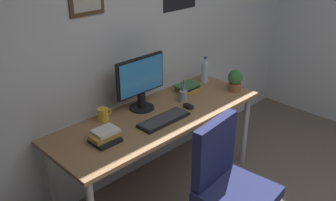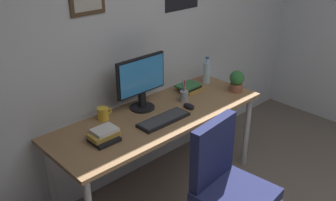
{
  "view_description": "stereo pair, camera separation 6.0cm",
  "coord_description": "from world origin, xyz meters",
  "views": [
    {
      "loc": [
        -1.98,
        -0.15,
        2.09
      ],
      "look_at": [
        -0.2,
        1.64,
        0.89
      ],
      "focal_mm": 39.72,
      "sensor_mm": 36.0,
      "label": 1
    },
    {
      "loc": [
        -1.93,
        -0.19,
        2.09
      ],
      "look_at": [
        -0.2,
        1.64,
        0.89
      ],
      "focal_mm": 39.72,
      "sensor_mm": 36.0,
      "label": 2
    }
  ],
  "objects": [
    {
      "name": "book_stack_right",
      "position": [
        0.3,
        1.89,
        0.77
      ],
      "size": [
        0.22,
        0.16,
        0.06
      ],
      "color": "gold",
      "rests_on": "desk"
    },
    {
      "name": "coffee_mug_near",
      "position": [
        -0.57,
        1.97,
        0.79
      ],
      "size": [
        0.12,
        0.09,
        0.1
      ],
      "color": "yellow",
      "rests_on": "desk"
    },
    {
      "name": "desk",
      "position": [
        -0.2,
        1.74,
        0.66
      ],
      "size": [
        1.81,
        0.66,
        0.74
      ],
      "color": "#936D47",
      "rests_on": "ground_plane"
    },
    {
      "name": "pen_cup",
      "position": [
        0.11,
        1.77,
        0.79
      ],
      "size": [
        0.07,
        0.07,
        0.2
      ],
      "color": "#9EA0A5",
      "rests_on": "desk"
    },
    {
      "name": "computer_mouse",
      "position": [
        0.05,
        1.65,
        0.76
      ],
      "size": [
        0.06,
        0.11,
        0.04
      ],
      "color": "black",
      "rests_on": "desk"
    },
    {
      "name": "book_stack_left",
      "position": [
        -0.74,
        1.71,
        0.78
      ],
      "size": [
        0.2,
        0.17,
        0.08
      ],
      "color": "black",
      "rests_on": "desk"
    },
    {
      "name": "potted_plant",
      "position": [
        0.59,
        1.59,
        0.84
      ],
      "size": [
        0.13,
        0.13,
        0.19
      ],
      "color": "brown",
      "rests_on": "desk"
    },
    {
      "name": "keyboard",
      "position": [
        -0.25,
        1.63,
        0.75
      ],
      "size": [
        0.43,
        0.15,
        0.03
      ],
      "color": "black",
      "rests_on": "desk"
    },
    {
      "name": "monitor",
      "position": [
        -0.23,
        1.91,
        0.98
      ],
      "size": [
        0.46,
        0.2,
        0.43
      ],
      "color": "black",
      "rests_on": "desk"
    },
    {
      "name": "water_bottle",
      "position": [
        0.55,
        1.91,
        0.84
      ],
      "size": [
        0.07,
        0.07,
        0.25
      ],
      "color": "silver",
      "rests_on": "desk"
    },
    {
      "name": "wall_back",
      "position": [
        -0.0,
        2.15,
        1.3
      ],
      "size": [
        4.4,
        0.1,
        2.6
      ],
      "color": "silver",
      "rests_on": "ground_plane"
    },
    {
      "name": "office_chair",
      "position": [
        -0.27,
        1.0,
        0.53
      ],
      "size": [
        0.56,
        0.57,
        0.95
      ],
      "color": "#1E234C",
      "rests_on": "ground_plane"
    }
  ]
}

